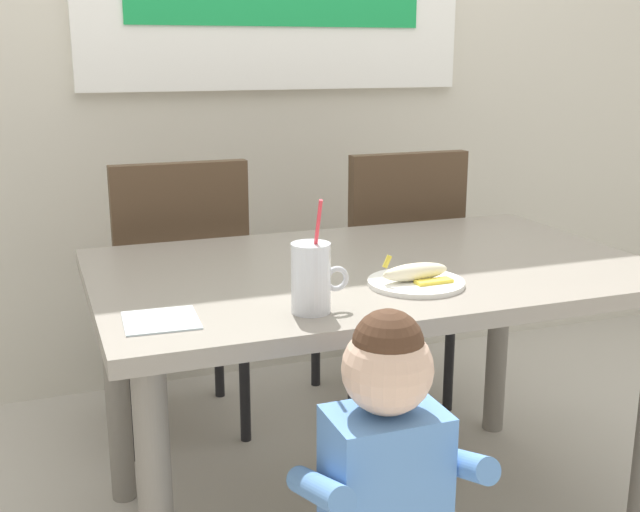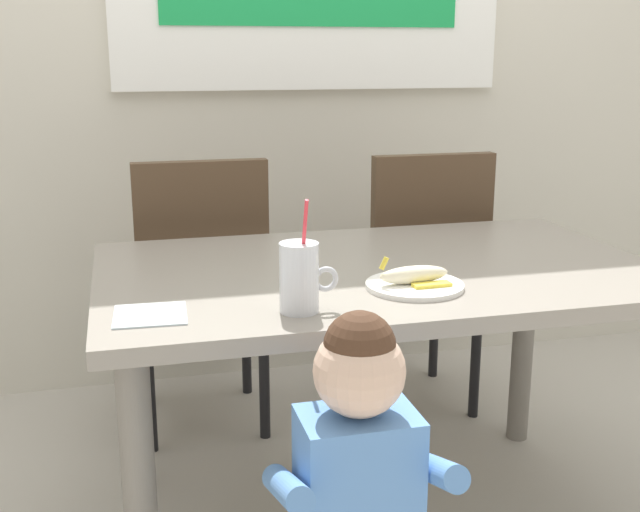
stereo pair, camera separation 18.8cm
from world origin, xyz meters
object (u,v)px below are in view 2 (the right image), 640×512
object	(u,v)px
snack_plate	(415,286)
dining_table	(378,303)
dining_chair_right	(418,268)
milk_cup	(300,281)
dining_chair_left	(201,281)
peeled_banana	(415,275)
toddler_standing	(358,470)
paper_napkin	(150,315)

from	to	relation	value
snack_plate	dining_table	bearing A→B (deg)	95.06
dining_chair_right	milk_cup	distance (m)	1.19
dining_chair_left	dining_chair_right	distance (m)	0.76
dining_chair_left	peeled_banana	xyz separation A→B (m)	(0.41, -0.89, 0.24)
dining_table	dining_chair_left	xyz separation A→B (m)	(-0.39, 0.68, -0.11)
dining_table	snack_plate	bearing A→B (deg)	-84.94
snack_plate	dining_chair_right	bearing A→B (deg)	67.76
toddler_standing	peeled_banana	bearing A→B (deg)	56.68
dining_chair_left	paper_napkin	size ratio (longest dim) A/B	6.40
dining_table	dining_chair_right	size ratio (longest dim) A/B	1.49
dining_chair_right	dining_chair_left	bearing A→B (deg)	-2.32
paper_napkin	dining_chair_right	bearing A→B (deg)	43.39
dining_chair_right	snack_plate	distance (m)	0.95
dining_chair_left	paper_napkin	xyz separation A→B (m)	(-0.20, -0.94, 0.21)
dining_chair_right	peeled_banana	xyz separation A→B (m)	(-0.35, -0.86, 0.24)
toddler_standing	milk_cup	distance (m)	0.41
peeled_banana	paper_napkin	distance (m)	0.61
dining_chair_right	paper_napkin	bearing A→B (deg)	43.39
dining_chair_left	toddler_standing	bearing A→B (deg)	96.95
dining_table	paper_napkin	size ratio (longest dim) A/B	9.53
dining_chair_right	peeled_banana	world-z (taller)	dining_chair_right
dining_table	peeled_banana	xyz separation A→B (m)	(0.02, -0.21, 0.13)
dining_chair_left	dining_table	bearing A→B (deg)	119.95
dining_chair_right	toddler_standing	size ratio (longest dim) A/B	1.15
toddler_standing	milk_cup	xyz separation A→B (m)	(-0.04, 0.29, 0.29)
peeled_banana	dining_chair_right	bearing A→B (deg)	67.75
toddler_standing	paper_napkin	xyz separation A→B (m)	(-0.35, 0.34, 0.22)
snack_plate	peeled_banana	xyz separation A→B (m)	(-0.00, -0.00, 0.03)
dining_table	paper_napkin	distance (m)	0.65
dining_table	dining_chair_right	world-z (taller)	dining_chair_right
toddler_standing	milk_cup	world-z (taller)	milk_cup
snack_plate	peeled_banana	world-z (taller)	peeled_banana
toddler_standing	paper_napkin	distance (m)	0.54
dining_chair_right	toddler_standing	xyz separation A→B (m)	(-0.61, -1.25, -0.02)
milk_cup	paper_napkin	xyz separation A→B (m)	(-0.31, 0.05, -0.06)
milk_cup	peeled_banana	xyz separation A→B (m)	(0.30, 0.10, -0.04)
dining_chair_right	paper_napkin	xyz separation A→B (m)	(-0.96, -0.91, 0.21)
dining_chair_left	milk_cup	xyz separation A→B (m)	(0.11, -0.99, 0.27)
dining_table	milk_cup	xyz separation A→B (m)	(-0.28, -0.31, 0.17)
toddler_standing	milk_cup	size ratio (longest dim) A/B	3.37
paper_napkin	snack_plate	bearing A→B (deg)	4.62
dining_table	snack_plate	distance (m)	0.23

